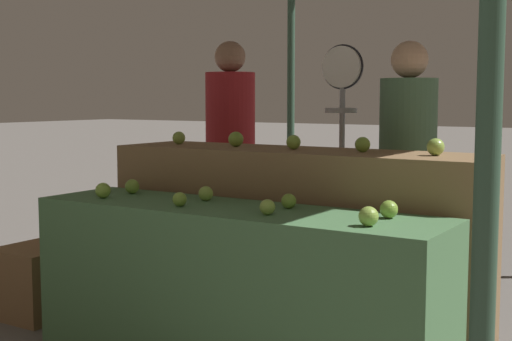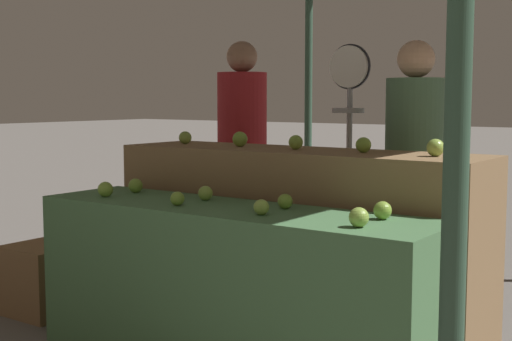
{
  "view_description": "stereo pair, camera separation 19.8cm",
  "coord_description": "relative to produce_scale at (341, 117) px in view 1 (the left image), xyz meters",
  "views": [
    {
      "loc": [
        1.91,
        -2.8,
        1.32
      ],
      "look_at": [
        -0.06,
        0.3,
        0.95
      ],
      "focal_mm": 50.0,
      "sensor_mm": 36.0,
      "label": 1
    },
    {
      "loc": [
        2.08,
        -2.69,
        1.32
      ],
      "look_at": [
        -0.06,
        0.3,
        0.95
      ],
      "focal_mm": 50.0,
      "sensor_mm": 36.0,
      "label": 2
    }
  ],
  "objects": [
    {
      "name": "apple_front_6",
      "position": [
        0.27,
        -1.13,
        -0.37
      ],
      "size": [
        0.07,
        0.07,
        0.07
      ],
      "primitive_type": "sphere",
      "color": "#7AA338",
      "rests_on": "display_counter_front"
    },
    {
      "name": "apple_back_4",
      "position": [
        0.82,
        -0.65,
        -0.12
      ],
      "size": [
        0.09,
        0.09,
        0.09
      ],
      "primitive_type": "sphere",
      "color": "#8EB247",
      "rests_on": "display_counter_back"
    },
    {
      "name": "display_counter_front",
      "position": [
        0.03,
        -1.25,
        -0.8
      ],
      "size": [
        2.12,
        0.55,
        0.8
      ],
      "primitive_type": "cube",
      "color": "#4C7A4C",
      "rests_on": "ground_plane"
    },
    {
      "name": "apple_front_7",
      "position": [
        0.78,
        -1.14,
        -0.36
      ],
      "size": [
        0.08,
        0.08,
        0.08
      ],
      "primitive_type": "sphere",
      "color": "#84AD3D",
      "rests_on": "display_counter_front"
    },
    {
      "name": "wooden_crate_side",
      "position": [
        -1.46,
        -1.19,
        -0.99
      ],
      "size": [
        0.42,
        0.42,
        0.42
      ],
      "primitive_type": "cube",
      "color": "olive",
      "rests_on": "ground_plane"
    },
    {
      "name": "person_vendor_at_scale",
      "position": [
        0.45,
        -0.03,
        -0.24
      ],
      "size": [
        0.44,
        0.44,
        1.66
      ],
      "rotation": [
        0.0,
        0.0,
        2.75
      ],
      "color": "#2D2D38",
      "rests_on": "ground_plane"
    },
    {
      "name": "display_counter_back",
      "position": [
        0.03,
        -0.65,
        -0.68
      ],
      "size": [
        2.12,
        0.55,
        1.04
      ],
      "primitive_type": "cube",
      "color": "olive",
      "rests_on": "ground_plane"
    },
    {
      "name": "apple_back_2",
      "position": [
        0.02,
        -0.65,
        -0.12
      ],
      "size": [
        0.08,
        0.08,
        0.08
      ],
      "primitive_type": "sphere",
      "color": "#84AD3D",
      "rests_on": "display_counter_back"
    },
    {
      "name": "apple_front_4",
      "position": [
        -0.72,
        -1.13,
        -0.36
      ],
      "size": [
        0.08,
        0.08,
        0.08
      ],
      "primitive_type": "sphere",
      "color": "#7AA338",
      "rests_on": "display_counter_front"
    },
    {
      "name": "apple_front_3",
      "position": [
        0.78,
        -1.37,
        -0.36
      ],
      "size": [
        0.08,
        0.08,
        0.08
      ],
      "primitive_type": "sphere",
      "color": "#8EB247",
      "rests_on": "display_counter_front"
    },
    {
      "name": "produce_scale",
      "position": [
        0.0,
        0.0,
        0.0
      ],
      "size": [
        0.28,
        0.2,
        1.66
      ],
      "color": "#99999E",
      "rests_on": "ground_plane"
    },
    {
      "name": "person_customer_left",
      "position": [
        -1.06,
        0.31,
        -0.2
      ],
      "size": [
        0.38,
        0.38,
        1.74
      ],
      "rotation": [
        0.0,
        0.0,
        3.1
      ],
      "color": "#2D2D38",
      "rests_on": "ground_plane"
    },
    {
      "name": "apple_front_0",
      "position": [
        -0.73,
        -1.35,
        -0.36
      ],
      "size": [
        0.08,
        0.08,
        0.08
      ],
      "primitive_type": "sphere",
      "color": "#84AD3D",
      "rests_on": "display_counter_front"
    },
    {
      "name": "apple_back_0",
      "position": [
        -0.78,
        -0.65,
        -0.12
      ],
      "size": [
        0.08,
        0.08,
        0.08
      ],
      "primitive_type": "sphere",
      "color": "#8EB247",
      "rests_on": "display_counter_back"
    },
    {
      "name": "apple_front_2",
      "position": [
        0.28,
        -1.35,
        -0.37
      ],
      "size": [
        0.07,
        0.07,
        0.07
      ],
      "primitive_type": "sphere",
      "color": "#8EB247",
      "rests_on": "display_counter_front"
    },
    {
      "name": "apple_front_1",
      "position": [
        -0.21,
        -1.36,
        -0.37
      ],
      "size": [
        0.07,
        0.07,
        0.07
      ],
      "primitive_type": "sphere",
      "color": "#7AA338",
      "rests_on": "display_counter_front"
    },
    {
      "name": "apple_back_1",
      "position": [
        -0.36,
        -0.65,
        -0.12
      ],
      "size": [
        0.09,
        0.09,
        0.09
      ],
      "primitive_type": "sphere",
      "color": "#7AA338",
      "rests_on": "display_counter_back"
    },
    {
      "name": "apple_front_5",
      "position": [
        -0.21,
        -1.14,
        -0.37
      ],
      "size": [
        0.08,
        0.08,
        0.08
      ],
      "primitive_type": "sphere",
      "color": "#8EB247",
      "rests_on": "display_counter_front"
    },
    {
      "name": "apple_back_3",
      "position": [
        0.43,
        -0.64,
        -0.12
      ],
      "size": [
        0.08,
        0.08,
        0.08
      ],
      "primitive_type": "sphere",
      "color": "#7AA338",
      "rests_on": "display_counter_back"
    }
  ]
}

